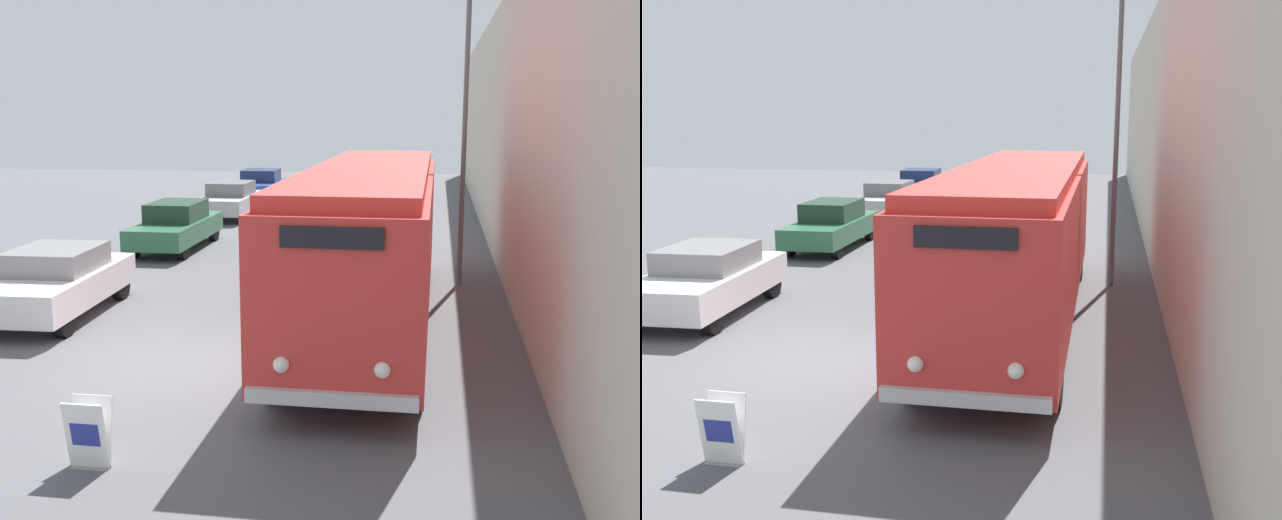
{
  "view_description": "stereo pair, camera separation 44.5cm",
  "coord_description": "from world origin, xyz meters",
  "views": [
    {
      "loc": [
        4.31,
        -11.86,
        4.34
      ],
      "look_at": [
        2.42,
        0.25,
        1.87
      ],
      "focal_mm": 42.0,
      "sensor_mm": 36.0,
      "label": 1
    },
    {
      "loc": [
        4.75,
        -11.78,
        4.34
      ],
      "look_at": [
        2.42,
        0.25,
        1.87
      ],
      "focal_mm": 42.0,
      "sensor_mm": 36.0,
      "label": 2
    }
  ],
  "objects": [
    {
      "name": "vintage_bus",
      "position": [
        3.02,
        3.11,
        1.83
      ],
      "size": [
        2.43,
        11.64,
        3.24
      ],
      "color": "black",
      "rests_on": "ground_plane"
    },
    {
      "name": "parked_car_near",
      "position": [
        -3.65,
        2.62,
        0.75
      ],
      "size": [
        2.12,
        4.44,
        1.45
      ],
      "rotation": [
        0.0,
        0.0,
        0.05
      ],
      "color": "black",
      "rests_on": "ground_plane"
    },
    {
      "name": "streetlamp",
      "position": [
        4.94,
        6.87,
        4.68
      ],
      "size": [
        0.36,
        0.36,
        7.35
      ],
      "color": "#595E60",
      "rests_on": "ground_plane"
    },
    {
      "name": "parked_car_mid",
      "position": [
        -3.76,
        10.46,
        0.75
      ],
      "size": [
        1.81,
        4.68,
        1.49
      ],
      "rotation": [
        0.0,
        0.0,
        0.01
      ],
      "color": "black",
      "rests_on": "ground_plane"
    },
    {
      "name": "building_wall_right",
      "position": [
        6.17,
        10.0,
        3.71
      ],
      "size": [
        0.3,
        60.0,
        7.43
      ],
      "color": "beige",
      "rests_on": "ground_plane"
    },
    {
      "name": "parked_car_far",
      "position": [
        -3.94,
        17.47,
        0.74
      ],
      "size": [
        1.87,
        4.33,
        1.45
      ],
      "rotation": [
        0.0,
        0.0,
        0.0
      ],
      "color": "black",
      "rests_on": "ground_plane"
    },
    {
      "name": "parked_car_distant",
      "position": [
        -3.95,
        22.81,
        0.78
      ],
      "size": [
        2.08,
        4.29,
        1.54
      ],
      "rotation": [
        0.0,
        0.0,
        0.04
      ],
      "color": "black",
      "rests_on": "ground_plane"
    },
    {
      "name": "sign_board",
      "position": [
        0.18,
        -3.84,
        0.43
      ],
      "size": [
        0.52,
        0.33,
        0.88
      ],
      "color": "gray",
      "rests_on": "ground_plane"
    },
    {
      "name": "ground_plane",
      "position": [
        0.0,
        0.0,
        0.0
      ],
      "size": [
        80.0,
        80.0,
        0.0
      ],
      "primitive_type": "plane",
      "color": "#56565B"
    }
  ]
}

